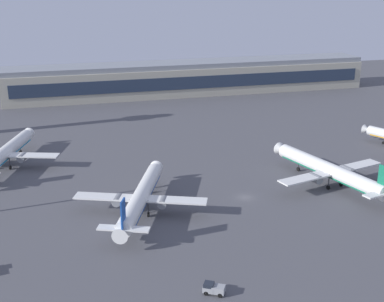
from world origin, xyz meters
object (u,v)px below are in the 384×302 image
Objects in this scene: airplane_taxiway_distant at (330,171)px; airplane_far_stand at (4,154)px; airplane_near_gate at (141,197)px; baggage_tractor at (213,288)px.

airplane_far_stand is (-91.57, 41.34, -0.13)m from airplane_taxiway_distant.
airplane_near_gate is 56.04m from airplane_taxiway_distant.
airplane_taxiway_distant is 10.05× the size of baggage_tractor.
airplane_taxiway_distant is 65.30m from baggage_tractor.
airplane_near_gate is 0.96× the size of airplane_far_stand.
airplane_far_stand reaches higher than baggage_tractor.
airplane_taxiway_distant reaches higher than baggage_tractor.
airplane_near_gate is at bearing -33.21° from airplane_far_stand.
airplane_far_stand is 94.60m from baggage_tractor.
airplane_near_gate is 0.92× the size of airplane_taxiway_distant.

